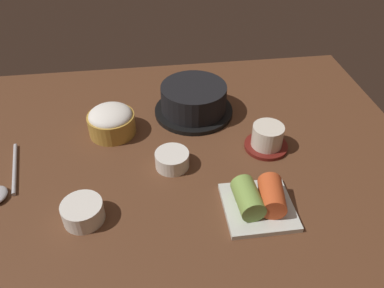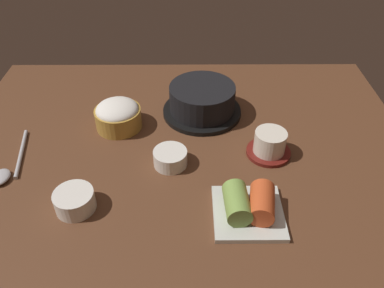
{
  "view_description": "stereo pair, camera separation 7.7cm",
  "coord_description": "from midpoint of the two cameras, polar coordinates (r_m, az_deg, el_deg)",
  "views": [
    {
      "loc": [
        -6.09,
        -61.85,
        54.91
      ],
      "look_at": [
        2.0,
        -2.0,
        5.0
      ],
      "focal_mm": 35.72,
      "sensor_mm": 36.0,
      "label": 1
    },
    {
      "loc": [
        1.64,
        -62.4,
        54.91
      ],
      "look_at": [
        2.0,
        -2.0,
        5.0
      ],
      "focal_mm": 35.72,
      "sensor_mm": 36.0,
      "label": 2
    }
  ],
  "objects": [
    {
      "name": "kimchi_plate",
      "position": [
        0.69,
        6.81,
        -8.49
      ],
      "size": [
        12.33,
        12.33,
        5.39
      ],
      "color": "silver",
      "rests_on": "dining_table"
    },
    {
      "name": "rice_bowl",
      "position": [
        0.87,
        -14.49,
        3.3
      ],
      "size": [
        10.4,
        10.4,
        6.46
      ],
      "color": "#B78C38",
      "rests_on": "dining_table"
    },
    {
      "name": "side_bowl_near",
      "position": [
        0.7,
        -19.11,
        -9.64
      ],
      "size": [
        7.22,
        7.22,
        3.69
      ],
      "color": "white",
      "rests_on": "dining_table"
    },
    {
      "name": "banchan_cup_center",
      "position": [
        0.77,
        -5.88,
        -2.39
      ],
      "size": [
        6.86,
        6.86,
        3.35
      ],
      "color": "white",
      "rests_on": "dining_table"
    },
    {
      "name": "spoon",
      "position": [
        0.83,
        -28.84,
        -5.64
      ],
      "size": [
        5.04,
        17.39,
        1.35
      ],
      "color": "#B7B7BC",
      "rests_on": "dining_table"
    },
    {
      "name": "dining_table",
      "position": [
        0.82,
        -4.26,
        -1.5
      ],
      "size": [
        100.0,
        76.0,
        2.0
      ],
      "primitive_type": "cube",
      "color": "#56331E",
      "rests_on": "ground"
    },
    {
      "name": "stone_pot",
      "position": [
        0.9,
        -2.21,
        6.52
      ],
      "size": [
        18.67,
        18.67,
        7.3
      ],
      "color": "black",
      "rests_on": "dining_table"
    },
    {
      "name": "tea_cup_with_saucer",
      "position": [
        0.81,
        8.5,
        0.8
      ],
      "size": [
        9.27,
        9.27,
        5.53
      ],
      "color": "maroon",
      "rests_on": "dining_table"
    }
  ]
}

